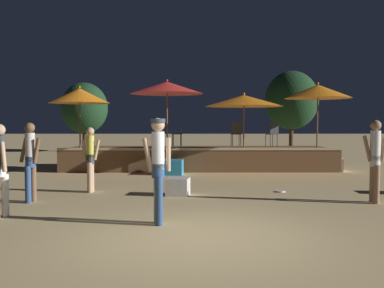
% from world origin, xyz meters
% --- Properties ---
extents(ground_plane, '(120.00, 120.00, 0.00)m').
position_xyz_m(ground_plane, '(0.00, 0.00, 0.00)').
color(ground_plane, tan).
extents(wooden_deck, '(9.86, 2.87, 0.86)m').
position_xyz_m(wooden_deck, '(0.30, 9.76, 0.39)').
color(wooden_deck, brown).
rests_on(wooden_deck, ground).
extents(patio_umbrella_0, '(2.46, 2.46, 3.19)m').
position_xyz_m(patio_umbrella_0, '(-0.81, 8.03, 2.90)').
color(patio_umbrella_0, brown).
rests_on(patio_umbrella_0, ground).
extents(patio_umbrella_1, '(2.71, 2.71, 2.76)m').
position_xyz_m(patio_umbrella_1, '(1.83, 8.37, 2.48)').
color(patio_umbrella_1, brown).
rests_on(patio_umbrella_1, ground).
extents(patio_umbrella_2, '(2.31, 2.31, 3.13)m').
position_xyz_m(patio_umbrella_2, '(4.40, 8.43, 2.81)').
color(patio_umbrella_2, brown).
rests_on(patio_umbrella_2, ground).
extents(patio_umbrella_3, '(2.10, 2.10, 3.00)m').
position_xyz_m(patio_umbrella_3, '(-3.86, 8.49, 2.66)').
color(patio_umbrella_3, brown).
rests_on(patio_umbrella_3, ground).
extents(cube_seat_1, '(0.79, 0.79, 0.46)m').
position_xyz_m(cube_seat_1, '(5.13, 8.76, 0.23)').
color(cube_seat_1, white).
rests_on(cube_seat_1, ground).
extents(cube_seat_2, '(0.68, 0.68, 0.50)m').
position_xyz_m(cube_seat_2, '(-0.59, 7.80, 0.25)').
color(cube_seat_2, '#2D9EDB').
rests_on(cube_seat_2, ground).
extents(cube_seat_3, '(0.60, 0.60, 0.41)m').
position_xyz_m(cube_seat_3, '(-0.34, 3.73, 0.21)').
color(cube_seat_3, white).
rests_on(cube_seat_3, ground).
extents(person_0, '(0.41, 0.42, 1.71)m').
position_xyz_m(person_0, '(-3.52, 1.36, 0.93)').
color(person_0, tan).
rests_on(person_0, ground).
extents(person_1, '(0.54, 0.29, 1.73)m').
position_xyz_m(person_1, '(-3.52, 2.85, 0.94)').
color(person_1, '#2D4C7F').
rests_on(person_1, ground).
extents(person_2, '(0.53, 0.30, 1.79)m').
position_xyz_m(person_2, '(3.93, 2.72, 0.99)').
color(person_2, '#997051').
rests_on(person_2, ground).
extents(person_3, '(0.49, 0.30, 1.81)m').
position_xyz_m(person_3, '(-0.60, 0.82, 1.04)').
color(person_3, tan).
rests_on(person_3, ground).
extents(person_4, '(0.46, 0.29, 1.62)m').
position_xyz_m(person_4, '(-2.53, 4.22, 0.86)').
color(person_4, tan).
rests_on(person_4, ground).
extents(bistro_chair_0, '(0.45, 0.45, 0.90)m').
position_xyz_m(bistro_chair_0, '(3.00, 9.16, 1.40)').
color(bistro_chair_0, '#2D3338').
rests_on(bistro_chair_0, wooden_deck).
extents(bistro_chair_1, '(0.40, 0.40, 0.90)m').
position_xyz_m(bistro_chair_1, '(1.67, 9.23, 1.40)').
color(bistro_chair_1, '#2D3338').
rests_on(bistro_chair_1, wooden_deck).
extents(bistro_chair_2, '(0.41, 0.40, 0.90)m').
position_xyz_m(bistro_chair_2, '(-0.43, 9.57, 1.40)').
color(bistro_chair_2, '#1E4C47').
rests_on(bistro_chair_2, wooden_deck).
extents(frisbee_disc, '(0.23, 0.23, 0.03)m').
position_xyz_m(frisbee_disc, '(2.21, 4.19, 0.02)').
color(frisbee_disc, white).
rests_on(frisbee_disc, ground).
extents(background_tree_0, '(3.50, 3.50, 5.13)m').
position_xyz_m(background_tree_0, '(6.72, 21.81, 3.20)').
color(background_tree_0, '#3D2B1C').
rests_on(background_tree_0, ground).
extents(background_tree_1, '(2.75, 2.75, 4.12)m').
position_xyz_m(background_tree_1, '(-6.31, 19.27, 2.60)').
color(background_tree_1, '#3D2B1C').
rests_on(background_tree_1, ground).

